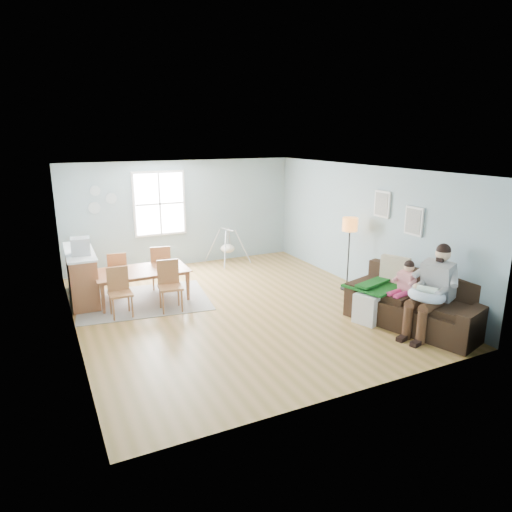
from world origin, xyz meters
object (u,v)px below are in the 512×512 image
storage_cube (369,308)px  monitor (80,246)px  chair_sw (119,289)px  counter (81,275)px  father (432,288)px  chair_ne (161,264)px  sofa (416,308)px  toddler (404,282)px  dining_table (143,286)px  chair_nw (117,270)px  floor_lamp (350,231)px  chair_se (169,282)px  baby_swing (228,248)px

storage_cube → monitor: 5.67m
chair_sw → counter: bearing=113.6°
father → chair_ne: size_ratio=1.57×
sofa → storage_cube: bearing=143.2°
father → toddler: 0.55m
dining_table → chair_nw: 0.81m
chair_sw → counter: (-0.55, 1.25, 0.00)m
toddler → monitor: 6.18m
counter → chair_sw: bearing=-66.4°
toddler → chair_nw: toddler is taller
sofa → dining_table: sofa is taller
floor_lamp → chair_se: size_ratio=1.64×
sofa → floor_lamp: bearing=87.2°
chair_nw → counter: 0.72m
storage_cube → dining_table: bearing=140.1°
sofa → floor_lamp: floor_lamp is taller
father → monitor: (-5.17, 4.06, 0.38)m
father → baby_swing: father is taller
toddler → chair_sw: (-4.52, 2.63, -0.26)m
storage_cube → chair_sw: (-4.02, 2.32, 0.25)m
chair_se → chair_ne: (0.16, 1.26, 0.01)m
chair_se → storage_cube: bearing=-35.6°
counter → chair_ne: bearing=-3.8°
dining_table → chair_se: (0.38, -0.69, 0.23)m
chair_ne → baby_swing: size_ratio=0.90×
father → chair_sw: 5.62m
storage_cube → counter: size_ratio=0.32×
floor_lamp → counter: bearing=160.1°
chair_ne → chair_se: bearing=-97.1°
toddler → dining_table: 5.12m
chair_nw → chair_ne: chair_ne is taller
toddler → chair_sw: 5.24m
chair_nw → monitor: monitor is taller
chair_sw → father: bearing=-34.4°
dining_table → chair_se: size_ratio=1.90×
chair_se → chair_nw: 1.58m
sofa → toddler: 0.51m
chair_ne → dining_table: bearing=-133.2°
chair_se → counter: counter is taller
father → chair_ne: bearing=129.4°
chair_se → father: bearing=-39.5°
dining_table → monitor: bearing=163.8°
dining_table → chair_se: bearing=-60.9°
dining_table → chair_ne: size_ratio=1.88×
chair_sw → monitor: (-0.54, 0.90, 0.68)m
chair_sw → counter: 1.37m
floor_lamp → baby_swing: (-1.55, 3.14, -0.92)m
dining_table → father: bearing=-42.2°
floor_lamp → counter: 5.71m
sofa → father: 0.61m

